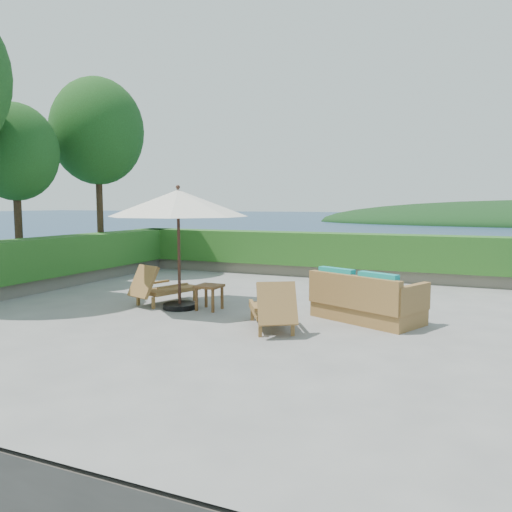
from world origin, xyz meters
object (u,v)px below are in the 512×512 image
at_px(lounge_left, 162,287).
at_px(lounge_right, 272,308).
at_px(patio_umbrella, 178,204).
at_px(wicker_loveseat, 365,301).
at_px(side_table, 209,289).

height_order(lounge_left, lounge_right, lounge_right).
bearing_deg(lounge_right, lounge_left, 129.41).
relative_size(patio_umbrella, lounge_left, 2.19).
distance_m(patio_umbrella, wicker_loveseat, 4.28).
xyz_separation_m(patio_umbrella, lounge_left, (-0.63, 0.26, -1.84)).
relative_size(lounge_right, wicker_loveseat, 0.75).
xyz_separation_m(patio_umbrella, wicker_loveseat, (3.85, 0.44, -1.83)).
xyz_separation_m(lounge_right, wicker_loveseat, (1.37, 1.33, 0.00)).
distance_m(lounge_left, wicker_loveseat, 4.48).
bearing_deg(patio_umbrella, lounge_left, 157.33).
bearing_deg(lounge_left, side_table, 12.47).
height_order(patio_umbrella, lounge_left, patio_umbrella).
bearing_deg(wicker_loveseat, side_table, -150.47).
bearing_deg(patio_umbrella, side_table, 12.00).
distance_m(patio_umbrella, side_table, 1.89).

